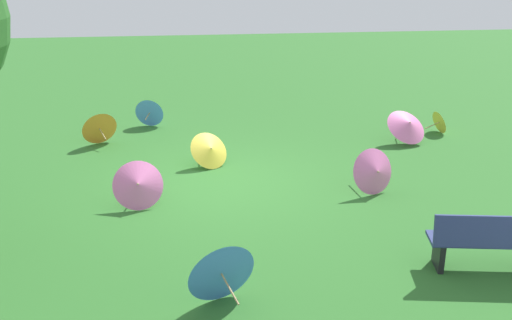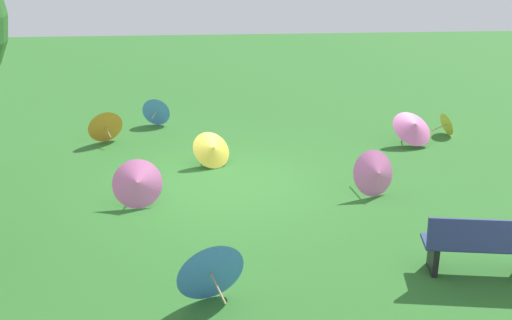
% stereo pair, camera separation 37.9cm
% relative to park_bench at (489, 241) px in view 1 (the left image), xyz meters
% --- Properties ---
extents(ground, '(40.00, 40.00, 0.00)m').
position_rel_park_bench_xyz_m(ground, '(3.43, -3.71, -0.47)').
color(ground, '#2D6B28').
extents(park_bench, '(1.66, 0.75, 0.90)m').
position_rel_park_bench_xyz_m(park_bench, '(0.00, 0.00, 0.00)').
color(park_bench, navy).
rests_on(park_bench, ground).
extents(parasol_pink_0, '(1.16, 1.10, 0.84)m').
position_rel_park_bench_xyz_m(parasol_pink_0, '(-0.94, -5.56, -0.01)').
color(parasol_pink_0, tan).
rests_on(parasol_pink_0, ground).
extents(parasol_yellow_0, '(1.01, 0.94, 0.73)m').
position_rel_park_bench_xyz_m(parasol_yellow_0, '(3.62, -4.66, -0.10)').
color(parasol_yellow_0, tan).
rests_on(parasol_yellow_0, ground).
extents(parasol_blue_0, '(0.98, 0.92, 0.91)m').
position_rel_park_bench_xyz_m(parasol_blue_0, '(3.76, 0.27, -0.01)').
color(parasol_blue_0, tan).
rests_on(parasol_blue_0, ground).
extents(parasol_pink_1, '(0.95, 0.93, 0.86)m').
position_rel_park_bench_xyz_m(parasol_pink_1, '(0.70, -2.86, -0.03)').
color(parasol_pink_1, tan).
rests_on(parasol_pink_1, ground).
extents(parasol_blue_1, '(0.77, 0.65, 0.73)m').
position_rel_park_bench_xyz_m(parasol_blue_1, '(4.97, -7.76, -0.10)').
color(parasol_blue_1, tan).
rests_on(parasol_blue_1, ground).
extents(parasol_orange_0, '(0.90, 0.80, 0.81)m').
position_rel_park_bench_xyz_m(parasol_orange_0, '(6.08, -6.44, -0.06)').
color(parasol_orange_0, tan).
rests_on(parasol_orange_0, ground).
extents(parasol_pink_2, '(0.92, 0.90, 0.85)m').
position_rel_park_bench_xyz_m(parasol_pink_2, '(4.96, -2.78, -0.04)').
color(parasol_pink_2, tan).
rests_on(parasol_pink_2, ground).
extents(parasol_yellow_1, '(0.59, 0.60, 0.57)m').
position_rel_park_bench_xyz_m(parasol_yellow_1, '(-2.06, -6.28, -0.18)').
color(parasol_yellow_1, tan).
rests_on(parasol_yellow_1, ground).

